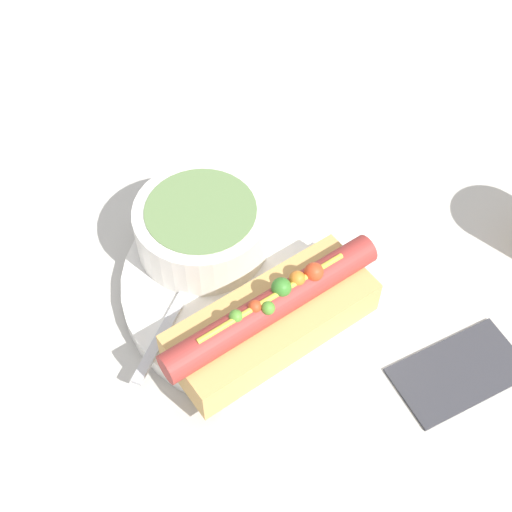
{
  "coord_description": "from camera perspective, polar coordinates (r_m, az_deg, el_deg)",
  "views": [
    {
      "loc": [
        -0.08,
        -0.36,
        0.54
      ],
      "look_at": [
        0.0,
        0.0,
        0.05
      ],
      "focal_mm": 50.0,
      "sensor_mm": 36.0,
      "label": 1
    }
  ],
  "objects": [
    {
      "name": "napkin",
      "position": [
        0.63,
        15.95,
        -8.84
      ],
      "size": [
        0.12,
        0.09,
        0.01
      ],
      "rotation": [
        0.0,
        0.0,
        0.25
      ],
      "color": "#333338",
      "rests_on": "ground_plane"
    },
    {
      "name": "ground_plane",
      "position": [
        0.65,
        -0.0,
        -2.61
      ],
      "size": [
        4.0,
        4.0,
        0.0
      ],
      "primitive_type": "plane",
      "color": "#BCB7AD"
    },
    {
      "name": "soup_bowl",
      "position": [
        0.64,
        -4.35,
        2.47
      ],
      "size": [
        0.12,
        0.12,
        0.05
      ],
      "color": "silver",
      "rests_on": "dinner_plate"
    },
    {
      "name": "dinner_plate",
      "position": [
        0.64,
        -0.0,
        -2.13
      ],
      "size": [
        0.24,
        0.24,
        0.02
      ],
      "color": "white",
      "rests_on": "ground_plane"
    },
    {
      "name": "spoon",
      "position": [
        0.64,
        -5.08,
        -1.64
      ],
      "size": [
        0.1,
        0.14,
        0.01
      ],
      "rotation": [
        0.0,
        0.0,
        0.98
      ],
      "color": "#B7B7BC",
      "rests_on": "dinner_plate"
    },
    {
      "name": "hot_dog",
      "position": [
        0.58,
        1.36,
        -4.91
      ],
      "size": [
        0.19,
        0.13,
        0.06
      ],
      "rotation": [
        0.0,
        0.0,
        0.4
      ],
      "color": "tan",
      "rests_on": "dinner_plate"
    }
  ]
}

